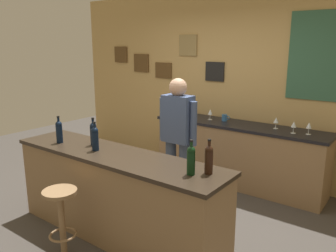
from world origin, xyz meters
The scene contains 17 objects.
ground_plane centered at (0.00, 0.00, 0.00)m, with size 10.00×10.00×0.00m, color #423D38.
back_wall centered at (0.02, 2.03, 1.41)m, with size 6.00×0.09×2.80m.
bar_counter centered at (0.00, -0.40, 0.46)m, with size 2.51×0.60×0.92m.
side_counter centered at (0.40, 1.65, 0.45)m, with size 2.51×0.56×0.90m.
bartender centered at (0.14, 0.51, 0.94)m, with size 0.52×0.21×1.62m.
bar_stool centered at (-0.16, -0.97, 0.46)m, with size 0.32×0.32×0.68m.
wine_bottle_a centered at (-0.78, -0.49, 1.06)m, with size 0.07×0.07×0.31m.
wine_bottle_b centered at (-0.40, -0.32, 1.06)m, with size 0.07×0.07×0.31m.
wine_bottle_c centered at (-0.24, -0.44, 1.06)m, with size 0.07×0.07×0.31m.
wine_bottle_d centered at (0.93, -0.42, 1.06)m, with size 0.07×0.07×0.31m.
wine_bottle_e centered at (1.04, -0.31, 1.06)m, with size 0.07×0.07×0.31m.
wine_glass_a centered at (-0.71, 1.64, 1.01)m, with size 0.07×0.07×0.16m.
wine_glass_b centered at (-0.07, 1.65, 1.01)m, with size 0.07×0.07×0.16m.
wine_glass_c centered at (0.91, 1.69, 1.01)m, with size 0.07×0.07×0.16m.
wine_glass_d centered at (1.18, 1.58, 1.01)m, with size 0.07×0.07×0.16m.
wine_glass_e centered at (1.35, 1.64, 1.01)m, with size 0.07×0.07×0.16m.
coffee_mug centered at (0.14, 1.71, 0.95)m, with size 0.12×0.08×0.09m.
Camera 1 is at (2.42, -2.74, 2.00)m, focal length 36.72 mm.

